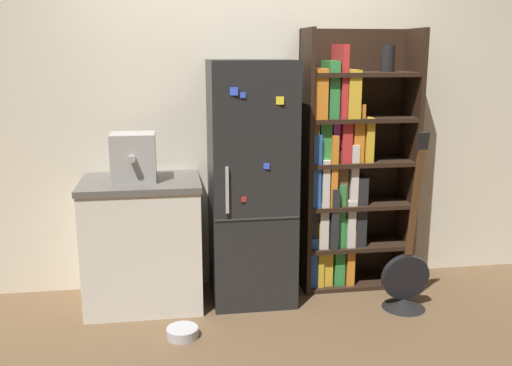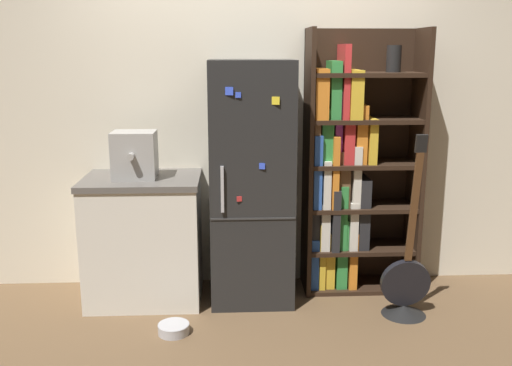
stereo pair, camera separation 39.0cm
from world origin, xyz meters
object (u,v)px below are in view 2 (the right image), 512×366
Objects in this scene: guitar at (405,290)px; pet_bowl at (174,328)px; refrigerator at (251,183)px; bookshelf at (347,173)px; espresso_machine at (135,155)px.

guitar reaches higher than pet_bowl.
bookshelf is (0.69, 0.13, 0.03)m from refrigerator.
espresso_machine is (-0.78, -0.03, 0.21)m from refrigerator.
pet_bowl is at bearing -150.27° from bookshelf.
espresso_machine is at bearing -177.46° from refrigerator.
bookshelf reaches higher than guitar.
refrigerator is at bearing -169.48° from bookshelf.
bookshelf is 5.91× the size of espresso_machine.
refrigerator reaches higher than espresso_machine.
refrigerator is 1.09m from pet_bowl.
bookshelf is at bearing 121.70° from guitar.
pet_bowl is at bearing -62.14° from espresso_machine.
refrigerator is 1.25m from guitar.
bookshelf is 1.61m from pet_bowl.
refrigerator reaches higher than guitar.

